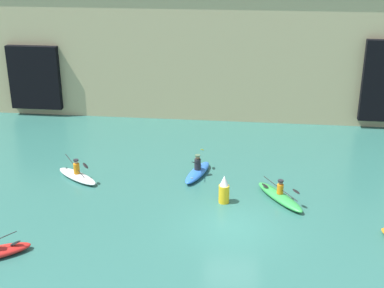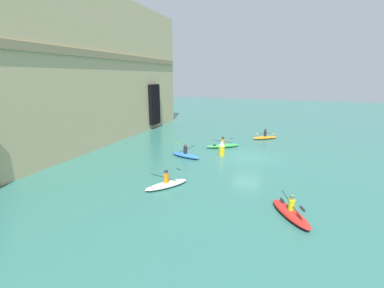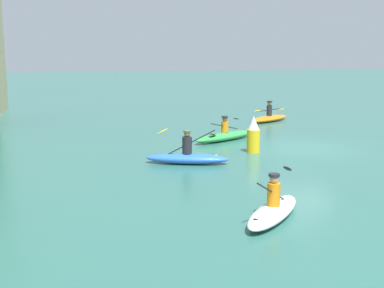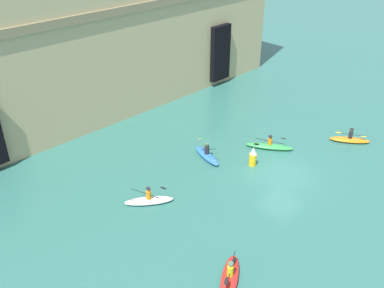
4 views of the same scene
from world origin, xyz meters
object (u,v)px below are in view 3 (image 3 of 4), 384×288
object	(u,v)px
kayak_orange	(269,118)
kayak_green	(225,135)
kayak_blue	(187,157)
kayak_white	(273,210)
marker_buoy	(253,136)

from	to	relation	value
kayak_orange	kayak_green	bearing A→B (deg)	19.06
kayak_orange	kayak_green	xyz separation A→B (m)	(-5.18, 3.65, 0.01)
kayak_blue	kayak_white	bearing A→B (deg)	-63.96
kayak_white	kayak_blue	xyz separation A→B (m)	(6.25, 1.16, 0.03)
kayak_orange	kayak_white	size ratio (longest dim) A/B	1.01
kayak_white	kayak_green	distance (m)	10.58
kayak_orange	kayak_blue	world-z (taller)	kayak_blue
kayak_white	kayak_green	world-z (taller)	kayak_white
kayak_green	kayak_blue	bearing A→B (deg)	27.66
kayak_orange	kayak_white	distance (m)	16.42
kayak_orange	kayak_white	world-z (taller)	kayak_white
kayak_white	kayak_green	bearing A→B (deg)	-150.59
kayak_white	marker_buoy	xyz separation A→B (m)	(7.83, -1.70, 0.44)
kayak_white	kayak_blue	world-z (taller)	kayak_blue
marker_buoy	kayak_blue	bearing A→B (deg)	118.92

